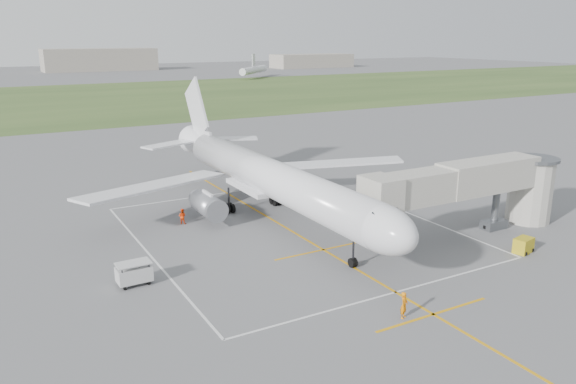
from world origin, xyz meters
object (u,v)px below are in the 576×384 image
jet_bridge (482,186)px  baggage_cart (134,273)px  ramp_worker_nose (404,305)px  ramp_worker_wing (182,216)px  airliner (268,177)px  gpu_unit (524,245)px

jet_bridge → baggage_cart: 33.00m
ramp_worker_nose → ramp_worker_wing: ramp_worker_nose is taller
jet_bridge → airliner: bearing=137.8°
airliner → ramp_worker_wing: airliner is taller
jet_bridge → baggage_cart: jet_bridge is taller
baggage_cart → ramp_worker_wing: baggage_cart is taller
baggage_cart → jet_bridge: bearing=-9.2°
gpu_unit → ramp_worker_wing: ramp_worker_wing is taller
airliner → gpu_unit: size_ratio=23.16×
gpu_unit → baggage_cart: baggage_cart is taller
ramp_worker_wing → airliner: bearing=-158.3°
baggage_cart → ramp_worker_wing: 14.65m
ramp_worker_nose → airliner: bearing=55.6°
airliner → jet_bridge: bearing=-42.2°
airliner → baggage_cart: airliner is taller
jet_bridge → ramp_worker_wing: (-24.37, 16.74, -3.93)m
airliner → gpu_unit: airliner is taller
airliner → ramp_worker_wing: (-8.65, 2.49, -3.58)m
jet_bridge → ramp_worker_wing: 29.83m
airliner → jet_bridge: 21.22m
jet_bridge → baggage_cart: size_ratio=8.91×
jet_bridge → ramp_worker_nose: jet_bridge is taller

